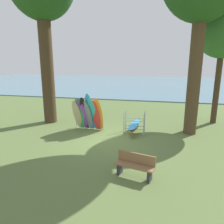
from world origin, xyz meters
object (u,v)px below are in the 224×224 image
at_px(leaning_board_pile, 88,114).
at_px(park_bench, 135,165).
at_px(tree_mid_behind, 224,26).
at_px(board_storage_rack, 134,125).

bearing_deg(leaning_board_pile, park_bench, -53.71).
relative_size(tree_mid_behind, leaning_board_pile, 3.57).
bearing_deg(leaning_board_pile, tree_mid_behind, 24.11).
height_order(board_storage_rack, park_bench, board_storage_rack).
xyz_separation_m(leaning_board_pile, park_bench, (3.32, -4.52, -0.54)).
relative_size(board_storage_rack, park_bench, 1.46).
distance_m(leaning_board_pile, board_storage_rack, 2.77).
xyz_separation_m(tree_mid_behind, park_bench, (-4.29, -7.93, -5.64)).
bearing_deg(tree_mid_behind, board_storage_rack, -145.98).
relative_size(tree_mid_behind, park_bench, 5.57).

